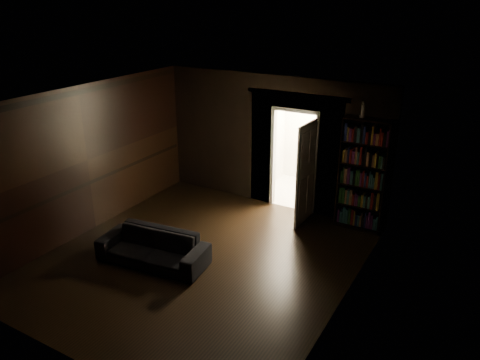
# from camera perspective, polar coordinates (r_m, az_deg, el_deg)

# --- Properties ---
(ground) EXTENTS (5.50, 5.50, 0.00)m
(ground) POSITION_cam_1_polar(r_m,az_deg,el_deg) (8.26, -4.91, -9.72)
(ground) COLOR black
(ground) RESTS_ON ground
(room_walls) EXTENTS (5.02, 5.61, 2.84)m
(room_walls) POSITION_cam_1_polar(r_m,az_deg,el_deg) (8.36, -1.16, 3.53)
(room_walls) COLOR black
(room_walls) RESTS_ON ground
(kitchen_alcove) EXTENTS (2.20, 1.80, 2.60)m
(kitchen_alcove) POSITION_cam_1_polar(r_m,az_deg,el_deg) (10.70, 9.02, 4.76)
(kitchen_alcove) COLOR beige
(kitchen_alcove) RESTS_ON ground
(sofa) EXTENTS (1.97, 1.04, 0.73)m
(sofa) POSITION_cam_1_polar(r_m,az_deg,el_deg) (8.14, -10.61, -7.58)
(sofa) COLOR black
(sofa) RESTS_ON ground
(bookshelf) EXTENTS (0.94, 0.45, 2.20)m
(bookshelf) POSITION_cam_1_polar(r_m,az_deg,el_deg) (9.15, 14.76, 0.57)
(bookshelf) COLOR black
(bookshelf) RESTS_ON ground
(refrigerator) EXTENTS (0.76, 0.70, 1.65)m
(refrigerator) POSITION_cam_1_polar(r_m,az_deg,el_deg) (10.83, 11.30, 2.66)
(refrigerator) COLOR white
(refrigerator) RESTS_ON ground
(door) EXTENTS (0.07, 0.85, 2.05)m
(door) POSITION_cam_1_polar(r_m,az_deg,el_deg) (9.22, 8.04, 0.77)
(door) COLOR white
(door) RESTS_ON ground
(figurine) EXTENTS (0.10, 0.10, 0.30)m
(figurine) POSITION_cam_1_polar(r_m,az_deg,el_deg) (8.84, 14.76, 8.33)
(figurine) COLOR white
(figurine) RESTS_ON bookshelf
(bottles) EXTENTS (0.64, 0.27, 0.26)m
(bottles) POSITION_cam_1_polar(r_m,az_deg,el_deg) (10.52, 11.59, 7.51)
(bottles) COLOR black
(bottles) RESTS_ON refrigerator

